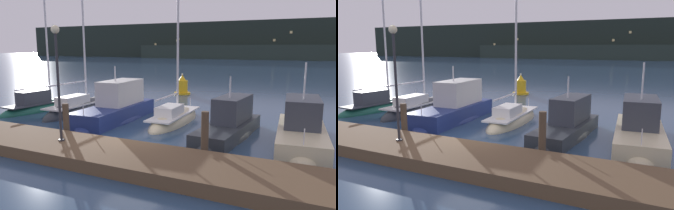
# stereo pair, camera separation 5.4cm
# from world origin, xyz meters

# --- Properties ---
(ground_plane) EXTENTS (400.00, 400.00, 0.00)m
(ground_plane) POSITION_xyz_m (0.00, 0.00, 0.00)
(ground_plane) COLOR navy
(dock) EXTENTS (27.02, 2.80, 0.45)m
(dock) POSITION_xyz_m (0.00, -1.89, 0.23)
(dock) COLOR brown
(dock) RESTS_ON ground
(mooring_pile_1) EXTENTS (0.28, 0.28, 1.60)m
(mooring_pile_1) POSITION_xyz_m (-3.32, -0.24, 0.80)
(mooring_pile_1) COLOR #4C3D2D
(mooring_pile_1) RESTS_ON ground
(mooring_pile_2) EXTENTS (0.28, 0.28, 1.81)m
(mooring_pile_2) POSITION_xyz_m (3.32, -0.24, 0.91)
(mooring_pile_2) COLOR #4C3D2D
(mooring_pile_2) RESTS_ON ground
(sailboat_berth_1) EXTENTS (2.06, 6.60, 9.01)m
(sailboat_berth_1) POSITION_xyz_m (-9.68, 4.42, 0.16)
(sailboat_berth_1) COLOR #195647
(sailboat_berth_1) RESTS_ON ground
(sailboat_berth_2) EXTENTS (1.90, 6.64, 9.95)m
(sailboat_berth_2) POSITION_xyz_m (-6.81, 4.82, 0.10)
(sailboat_berth_2) COLOR #2D3338
(sailboat_berth_2) RESTS_ON ground
(motorboat_berth_3) EXTENTS (2.59, 6.90, 3.63)m
(motorboat_berth_3) POSITION_xyz_m (-3.54, 3.98, 0.41)
(motorboat_berth_3) COLOR navy
(motorboat_berth_3) RESTS_ON ground
(sailboat_berth_4) EXTENTS (1.94, 5.87, 8.67)m
(sailboat_berth_4) POSITION_xyz_m (-0.25, 4.81, 0.10)
(sailboat_berth_4) COLOR beige
(sailboat_berth_4) RESTS_ON ground
(motorboat_berth_5) EXTENTS (2.12, 6.18, 3.45)m
(motorboat_berth_5) POSITION_xyz_m (3.24, 3.32, 0.28)
(motorboat_berth_5) COLOR #2D3338
(motorboat_berth_5) RESTS_ON ground
(motorboat_berth_6) EXTENTS (2.68, 6.56, 4.18)m
(motorboat_berth_6) POSITION_xyz_m (6.36, 3.67, 0.29)
(motorboat_berth_6) COLOR beige
(motorboat_berth_6) RESTS_ON ground
(channel_buoy) EXTENTS (1.43, 1.43, 1.85)m
(channel_buoy) POSITION_xyz_m (-4.26, 15.16, 0.67)
(channel_buoy) COLOR gold
(channel_buoy) RESTS_ON ground
(dock_lamppost) EXTENTS (0.32, 0.32, 4.47)m
(dock_lamppost) POSITION_xyz_m (-2.11, -1.82, 3.40)
(dock_lamppost) COLOR #2D2D33
(dock_lamppost) RESTS_ON dock
(hillside_backdrop) EXTENTS (240.00, 23.00, 13.30)m
(hillside_backdrop) POSITION_xyz_m (1.73, 112.24, 6.14)
(hillside_backdrop) COLOR #1E2823
(hillside_backdrop) RESTS_ON ground
(rowboat_adrift) EXTENTS (2.49, 1.11, 0.56)m
(rowboat_adrift) POSITION_xyz_m (-15.41, 8.60, 0.00)
(rowboat_adrift) COLOR gray
(rowboat_adrift) RESTS_ON ground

